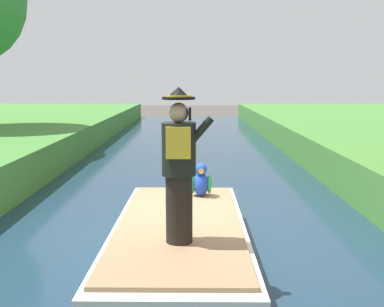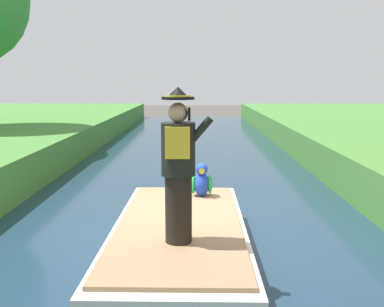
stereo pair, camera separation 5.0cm
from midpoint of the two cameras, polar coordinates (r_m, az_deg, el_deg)
The scene contains 5 objects.
ground_plane at distance 7.05m, azimuth -1.62°, elevation -12.34°, with size 80.00×80.00×0.00m, color #4C4742.
canal_water at distance 7.03m, azimuth -1.62°, elevation -11.97°, with size 6.82×48.00×0.10m, color #1E384C.
boat at distance 6.16m, azimuth -1.85°, elevation -11.65°, with size 1.84×4.22×0.61m.
person_pirate at distance 5.10m, azimuth -1.95°, elevation -1.69°, with size 0.61×0.42×1.85m.
parrot_plush at distance 7.29m, azimuth 1.00°, elevation -3.71°, with size 0.36×0.35×0.57m.
Camera 1 is at (0.17, -6.54, 2.63)m, focal length 40.67 mm.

